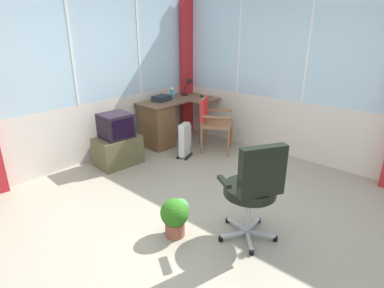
# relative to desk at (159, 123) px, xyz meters

# --- Properties ---
(ground) EXTENTS (5.67, 5.68, 0.06)m
(ground) POSITION_rel_desk_xyz_m (-1.26, -2.02, -0.44)
(ground) COLOR gray
(north_window_panel) EXTENTS (4.67, 0.07, 2.62)m
(north_window_panel) POSITION_rel_desk_xyz_m (-1.26, 0.35, 0.89)
(north_window_panel) COLOR silver
(north_window_panel) RESTS_ON ground
(east_window_panel) EXTENTS (0.07, 4.68, 2.62)m
(east_window_panel) POSITION_rel_desk_xyz_m (1.10, -2.02, 0.89)
(east_window_panel) COLOR silver
(east_window_panel) RESTS_ON ground
(curtain_corner) EXTENTS (0.32, 0.10, 2.52)m
(curtain_corner) POSITION_rel_desk_xyz_m (0.97, 0.22, 0.85)
(curtain_corner) COLOR red
(curtain_corner) RESTS_ON ground
(desk) EXTENTS (1.35, 0.83, 0.77)m
(desk) POSITION_rel_desk_xyz_m (0.00, 0.00, 0.00)
(desk) COLOR brown
(desk) RESTS_ON ground
(desk_lamp) EXTENTS (0.23, 0.20, 0.33)m
(desk_lamp) POSITION_rel_desk_xyz_m (0.85, 0.07, 0.56)
(desk_lamp) COLOR black
(desk_lamp) RESTS_ON desk
(tv_remote) EXTENTS (0.10, 0.15, 0.02)m
(tv_remote) POSITION_rel_desk_xyz_m (0.86, -0.26, 0.36)
(tv_remote) COLOR black
(tv_remote) RESTS_ON desk
(spray_bottle) EXTENTS (0.06, 0.06, 0.22)m
(spray_bottle) POSITION_rel_desk_xyz_m (0.45, 0.12, 0.45)
(spray_bottle) COLOR #34ADE0
(spray_bottle) RESTS_ON desk
(paper_tray) EXTENTS (0.33, 0.28, 0.09)m
(paper_tray) POSITION_rel_desk_xyz_m (0.15, 0.08, 0.40)
(paper_tray) COLOR #1E2730
(paper_tray) RESTS_ON desk
(wooden_armchair) EXTENTS (0.65, 0.66, 0.90)m
(wooden_armchair) POSITION_rel_desk_xyz_m (0.43, -0.78, 0.17)
(wooden_armchair) COLOR #966342
(wooden_armchair) RESTS_ON ground
(office_chair) EXTENTS (0.62, 0.60, 1.02)m
(office_chair) POSITION_rel_desk_xyz_m (-1.19, -2.59, 0.19)
(office_chair) COLOR #B7B7BF
(office_chair) RESTS_ON ground
(tv_on_stand) EXTENTS (0.67, 0.48, 0.79)m
(tv_on_stand) POSITION_rel_desk_xyz_m (-0.96, -0.12, -0.06)
(tv_on_stand) COLOR brown
(tv_on_stand) RESTS_ON ground
(space_heater) EXTENTS (0.33, 0.25, 0.56)m
(space_heater) POSITION_rel_desk_xyz_m (-0.06, -0.67, -0.13)
(space_heater) COLOR silver
(space_heater) RESTS_ON ground
(potted_plant) EXTENTS (0.28, 0.28, 0.40)m
(potted_plant) POSITION_rel_desk_xyz_m (-1.62, -1.99, -0.18)
(potted_plant) COLOR #96503E
(potted_plant) RESTS_ON ground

